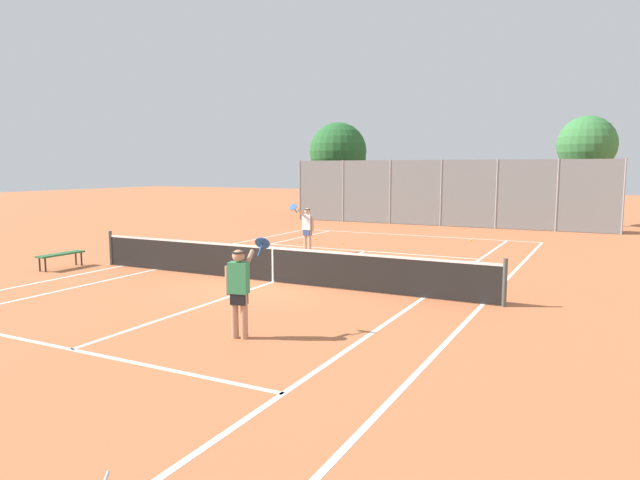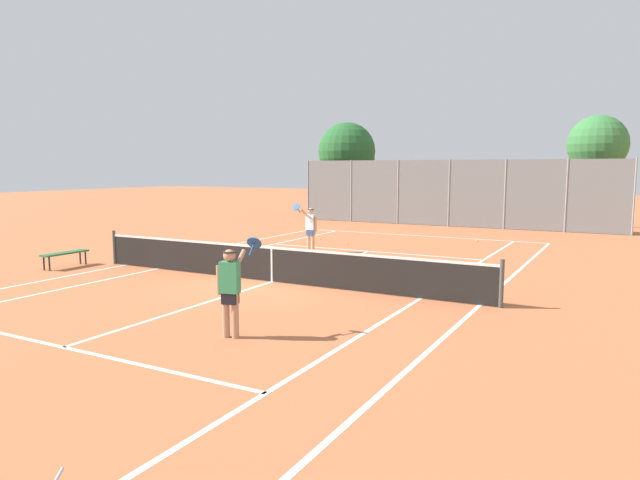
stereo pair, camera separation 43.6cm
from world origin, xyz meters
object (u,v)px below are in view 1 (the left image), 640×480
tennis_net (273,263)px  player_near_side (239,287)px  loose_tennis_ball_1 (315,239)px  loose_tennis_ball_5 (343,243)px  loose_tennis_ball_4 (290,263)px  tree_behind_left (340,153)px  loose_tennis_ball_2 (471,240)px  courtside_bench (61,255)px  loose_tennis_ball_3 (376,262)px  player_far_left (307,227)px  tree_behind_right (588,147)px

tennis_net → player_near_side: player_near_side is taller
player_near_side → loose_tennis_ball_1: 14.24m
tennis_net → loose_tennis_ball_5: size_ratio=181.82×
loose_tennis_ball_4 → tree_behind_left: (-6.25, 17.07, 3.92)m
player_near_side → loose_tennis_ball_5: (-3.75, 12.44, -0.89)m
loose_tennis_ball_2 → courtside_bench: size_ratio=0.04×
loose_tennis_ball_3 → loose_tennis_ball_4: bearing=-150.3°
player_far_left → tree_behind_right: size_ratio=0.31×
loose_tennis_ball_5 → tree_behind_right: bearing=55.3°
tennis_net → loose_tennis_ball_3: 4.37m
tree_behind_right → player_near_side: bearing=-100.5°
loose_tennis_ball_1 → courtside_bench: bearing=-110.2°
tennis_net → player_far_left: (-1.74, 5.14, 0.42)m
loose_tennis_ball_4 → tree_behind_left: bearing=110.1°
tennis_net → player_far_left: bearing=108.7°
player_near_side → tree_behind_left: 26.36m
courtside_bench → player_far_left: bearing=51.2°
player_far_left → loose_tennis_ball_2: 7.54m
loose_tennis_ball_5 → loose_tennis_ball_3: bearing=-52.1°
loose_tennis_ball_2 → loose_tennis_ball_3: (-1.48, -6.97, 0.00)m
loose_tennis_ball_5 → courtside_bench: size_ratio=0.04×
player_far_left → courtside_bench: player_far_left is taller
tree_behind_right → loose_tennis_ball_1: bearing=-131.4°
tree_behind_left → courtside_bench: bearing=-88.5°
tennis_net → loose_tennis_ball_5: 8.05m
courtside_bench → tree_behind_right: bearing=57.3°
loose_tennis_ball_2 → courtside_bench: bearing=-128.0°
loose_tennis_ball_1 → tree_behind_left: tree_behind_left is taller
loose_tennis_ball_1 → loose_tennis_ball_4: size_ratio=1.00×
loose_tennis_ball_2 → loose_tennis_ball_4: bearing=-115.0°
loose_tennis_ball_3 → tree_behind_left: (-8.64, 15.70, 3.92)m
player_far_left → loose_tennis_ball_5: 2.88m
loose_tennis_ball_5 → tree_behind_left: 13.83m
tree_behind_right → player_far_left: bearing=-119.8°
loose_tennis_ball_2 → tree_behind_left: bearing=139.2°
loose_tennis_ball_1 → loose_tennis_ball_3: same height
loose_tennis_ball_3 → courtside_bench: (-8.11, -5.29, 0.38)m
tree_behind_right → tree_behind_left: bearing=179.9°
player_near_side → tree_behind_left: (-9.48, 24.41, 3.02)m
loose_tennis_ball_1 → courtside_bench: 10.40m
player_near_side → loose_tennis_ball_3: (-0.84, 8.70, -0.89)m
loose_tennis_ball_3 → tree_behind_right: tree_behind_right is taller
tennis_net → courtside_bench: size_ratio=8.00×
player_far_left → tree_behind_right: bearing=60.2°
player_far_left → courtside_bench: size_ratio=1.18×
loose_tennis_ball_1 → loose_tennis_ball_3: 6.35m
tennis_net → loose_tennis_ball_4: tennis_net is taller
tree_behind_left → player_near_side: bearing=-68.8°
loose_tennis_ball_5 → courtside_bench: 10.43m
tennis_net → tree_behind_left: (-7.34, 19.84, 3.44)m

